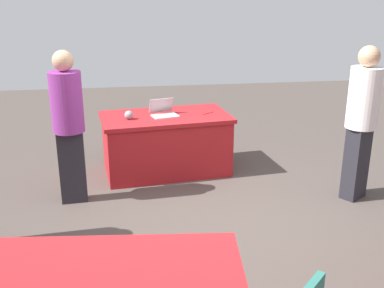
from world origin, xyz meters
name	(u,v)px	position (x,y,z in m)	size (l,w,h in m)	color
ground_plane	(200,232)	(0.00, 0.00, 0.00)	(14.40, 14.40, 0.00)	#4C423D
table_foreground	(166,143)	(0.18, -1.65, 0.38)	(1.70, 1.07, 0.76)	#AD1E23
person_attendee_standing	(68,120)	(1.29, -0.91, 0.94)	(0.36, 0.36, 1.69)	#26262D
person_organiser	(362,116)	(-1.87, -0.53, 0.96)	(0.47, 0.47, 1.72)	#26262D
laptop_silver	(164,113)	(0.20, -1.63, 0.80)	(0.38, 0.36, 0.21)	silver
yarn_ball	(129,115)	(0.64, -1.53, 0.81)	(0.11, 0.11, 0.11)	gray
scissors_red	(208,113)	(-0.37, -1.67, 0.76)	(0.18, 0.04, 0.01)	red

